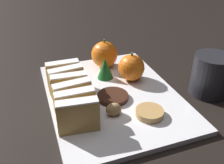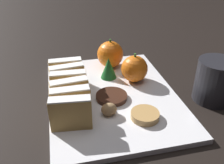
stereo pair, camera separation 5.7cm
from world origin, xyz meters
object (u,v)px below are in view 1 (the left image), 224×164
at_px(orange_far, 131,68).
at_px(walnut, 114,109).
at_px(chocolate_cookie, 113,97).
at_px(orange_near, 104,55).
at_px(coffee_mug, 212,75).

distance_m(orange_far, walnut, 0.16).
bearing_deg(chocolate_cookie, orange_near, 78.30).
bearing_deg(orange_near, chocolate_cookie, -101.70).
height_order(orange_near, chocolate_cookie, orange_near).
height_order(orange_far, coffee_mug, coffee_mug).
height_order(orange_near, coffee_mug, coffee_mug).
height_order(chocolate_cookie, coffee_mug, coffee_mug).
height_order(orange_near, walnut, orange_near).
bearing_deg(coffee_mug, chocolate_cookie, 170.97).
relative_size(chocolate_cookie, coffee_mug, 0.58).
relative_size(orange_near, walnut, 2.48).
xyz_separation_m(orange_near, orange_far, (0.04, -0.09, -0.00)).
xyz_separation_m(walnut, coffee_mug, (0.25, 0.02, 0.02)).
xyz_separation_m(walnut, chocolate_cookie, (0.02, 0.06, -0.01)).
xyz_separation_m(orange_far, walnut, (-0.09, -0.12, -0.02)).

